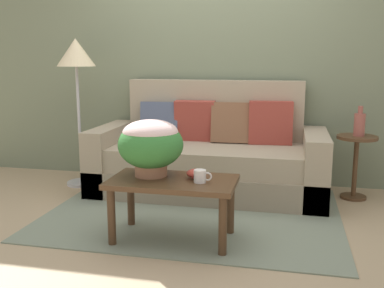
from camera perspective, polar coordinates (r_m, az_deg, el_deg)
ground_plane at (r=3.87m, az=0.17°, el=-8.91°), size 14.00×14.00×0.00m
wall_back at (r=4.80m, az=3.27°, el=12.37°), size 6.40×0.12×2.87m
area_rug at (r=3.88m, az=0.22°, el=-8.76°), size 2.45×1.86×0.01m
couch at (r=4.41m, az=2.26°, el=-1.76°), size 2.24×0.95×1.09m
coffee_table at (r=3.23m, az=-2.48°, el=-5.80°), size 0.91×0.51×0.46m
side_table at (r=4.44m, az=20.25°, el=-1.40°), size 0.37×0.37×0.60m
floor_lamp at (r=4.70m, az=-14.59°, el=10.02°), size 0.39×0.39×1.51m
potted_plant at (r=3.27m, az=-5.32°, el=0.16°), size 0.48×0.48×0.42m
coffee_mug at (r=3.12m, az=1.08°, el=-4.14°), size 0.13×0.09×0.09m
snack_bowl at (r=3.22m, az=0.47°, el=-3.78°), size 0.13×0.13×0.07m
table_vase at (r=4.39m, az=20.65°, el=2.43°), size 0.10×0.10×0.28m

